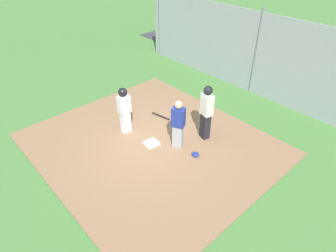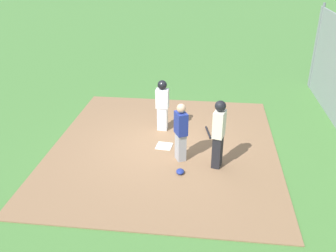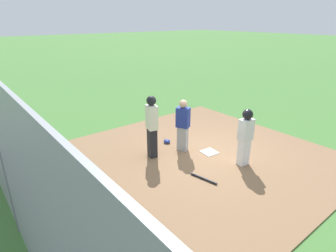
# 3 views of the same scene
# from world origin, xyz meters

# --- Properties ---
(ground_plane) EXTENTS (140.00, 140.00, 0.00)m
(ground_plane) POSITION_xyz_m (0.00, 0.00, 0.00)
(ground_plane) COLOR #477A38
(dirt_infield) EXTENTS (7.20, 6.40, 0.03)m
(dirt_infield) POSITION_xyz_m (0.00, 0.00, 0.01)
(dirt_infield) COLOR #896647
(dirt_infield) RESTS_ON ground_plane
(home_plate) EXTENTS (0.48, 0.48, 0.02)m
(home_plate) POSITION_xyz_m (0.00, 0.00, 0.04)
(home_plate) COLOR white
(home_plate) RESTS_ON dirt_infield
(catcher) EXTENTS (0.46, 0.40, 1.62)m
(catcher) POSITION_xyz_m (-0.65, -0.53, 0.87)
(catcher) COLOR #9E9EA3
(catcher) RESTS_ON dirt_infield
(umpire) EXTENTS (0.43, 0.35, 1.85)m
(umpire) POSITION_xyz_m (-0.90, -1.50, 1.02)
(umpire) COLOR black
(umpire) RESTS_ON dirt_infield
(runner) EXTENTS (0.28, 0.39, 1.62)m
(runner) POSITION_xyz_m (1.09, 0.19, 0.95)
(runner) COLOR silver
(runner) RESTS_ON dirt_infield
(baseball_bat) EXTENTS (0.77, 0.21, 0.06)m
(baseball_bat) POSITION_xyz_m (0.98, -1.25, 0.06)
(baseball_bat) COLOR black
(baseball_bat) RESTS_ON dirt_infield
(catcher_mask) EXTENTS (0.24, 0.20, 0.12)m
(catcher_mask) POSITION_xyz_m (-1.36, -0.58, 0.09)
(catcher_mask) COLOR navy
(catcher_mask) RESTS_ON dirt_infield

